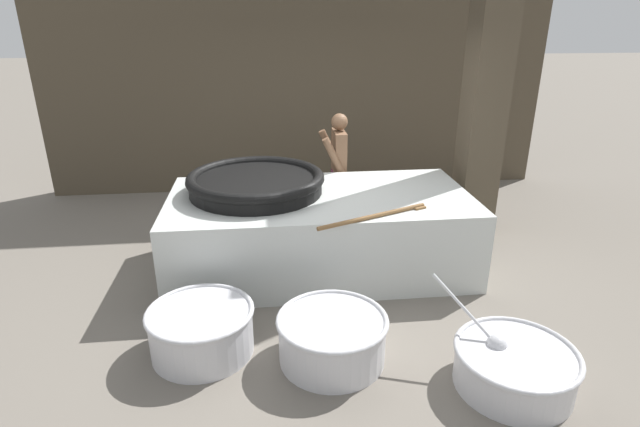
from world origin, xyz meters
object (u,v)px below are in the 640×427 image
Objects in this scene: prep_bowl_meat at (332,336)px; prep_bowl_extra at (201,328)px; giant_wok_near at (256,182)px; prep_bowl_vegetables at (514,366)px; cook at (338,167)px.

prep_bowl_extra is at bearing 168.19° from prep_bowl_meat.
giant_wok_near reaches higher than prep_bowl_vegetables.
prep_bowl_meat is 1.02× the size of prep_bowl_extra.
prep_bowl_vegetables reaches higher than prep_bowl_meat.
giant_wok_near is 1.98m from prep_bowl_meat.
prep_bowl_extra is (-1.46, -2.46, -0.57)m from cook.
cook is at bearing 105.24° from prep_bowl_vegetables.
giant_wok_near is 2.98m from prep_bowl_vegetables.
prep_bowl_extra is (-0.46, -1.54, -0.72)m from giant_wok_near.
cook is 2.77m from prep_bowl_meat.
cook is at bearing 59.29° from prep_bowl_extra.
cook is 1.69× the size of prep_bowl_extra.
cook is 1.49× the size of prep_bowl_vegetables.
cook is 3.30m from prep_bowl_vegetables.
prep_bowl_vegetables is at bearing -19.39° from prep_bowl_meat.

